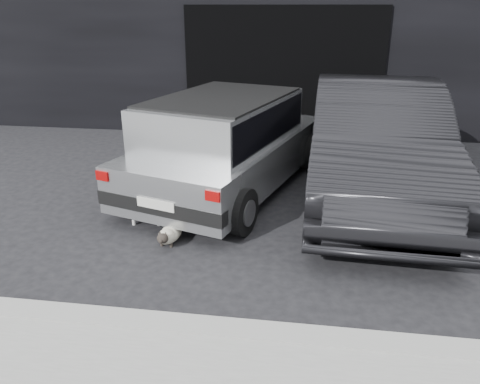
# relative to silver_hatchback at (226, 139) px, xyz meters

# --- Properties ---
(ground) EXTENTS (80.00, 80.00, 0.00)m
(ground) POSITION_rel_silver_hatchback_xyz_m (-0.37, -0.79, -0.77)
(ground) COLOR black
(ground) RESTS_ON ground
(building_facade) EXTENTS (34.00, 4.00, 5.00)m
(building_facade) POSITION_rel_silver_hatchback_xyz_m (0.63, 5.21, 1.73)
(building_facade) COLOR black
(building_facade) RESTS_ON ground
(garage_opening) EXTENTS (4.00, 0.10, 2.60)m
(garage_opening) POSITION_rel_silver_hatchback_xyz_m (0.63, 3.20, 0.53)
(garage_opening) COLOR black
(garage_opening) RESTS_ON ground
(curb) EXTENTS (18.00, 0.25, 0.12)m
(curb) POSITION_rel_silver_hatchback_xyz_m (0.63, -3.39, -0.71)
(curb) COLOR gray
(curb) RESTS_ON ground
(silver_hatchback) EXTENTS (2.77, 4.18, 1.42)m
(silver_hatchback) POSITION_rel_silver_hatchback_xyz_m (0.00, 0.00, 0.00)
(silver_hatchback) COLOR #A4A6A8
(silver_hatchback) RESTS_ON ground
(second_car) EXTENTS (1.92, 4.97, 1.62)m
(second_car) POSITION_rel_silver_hatchback_xyz_m (2.12, 0.08, 0.03)
(second_car) COLOR black
(second_car) RESTS_ON ground
(cat_siamese) EXTENTS (0.27, 0.69, 0.24)m
(cat_siamese) POSITION_rel_silver_hatchback_xyz_m (-0.37, -1.81, -0.67)
(cat_siamese) COLOR beige
(cat_siamese) RESTS_ON ground
(cat_white) EXTENTS (0.81, 0.31, 0.38)m
(cat_white) POSITION_rel_silver_hatchback_xyz_m (-0.76, -1.32, -0.59)
(cat_white) COLOR silver
(cat_white) RESTS_ON ground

